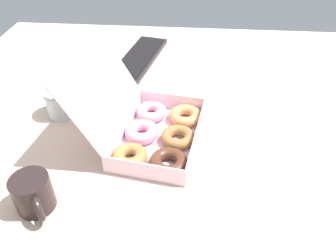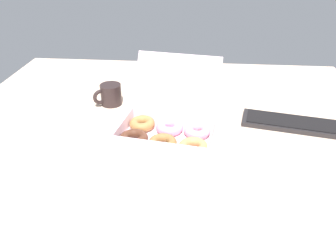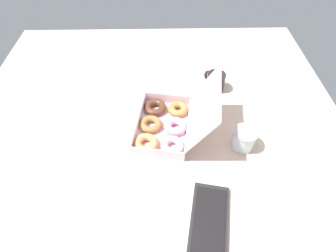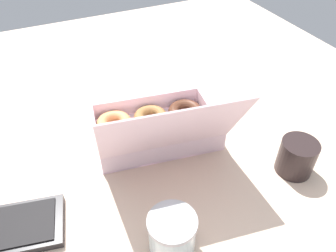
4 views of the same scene
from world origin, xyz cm
name	(u,v)px [view 4 (image 4 of 4)]	position (x,y,z in cm)	size (l,w,h in cm)	color
ground_plane	(151,130)	(0.00, 0.00, -1.00)	(180.00, 180.00, 2.00)	beige
donut_box	(157,129)	(0.05, 5.39, 3.42)	(38.71, 39.06, 26.03)	white
coffee_mug	(297,156)	(-27.79, 31.03, 4.81)	(11.98, 10.30, 9.38)	black
glass_jar	(172,234)	(10.55, 37.77, 4.79)	(10.10, 10.10, 9.49)	silver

